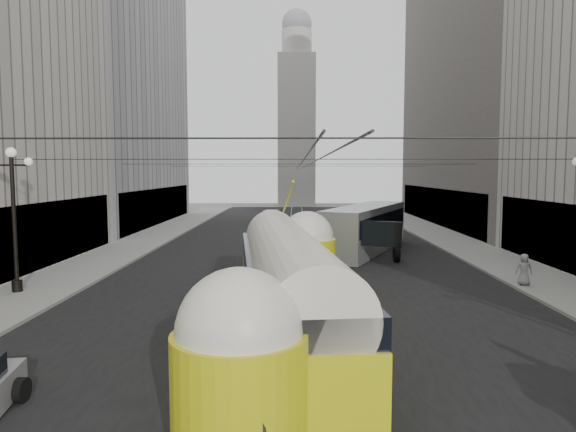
{
  "coord_description": "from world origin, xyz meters",
  "views": [
    {
      "loc": [
        -0.24,
        -4.27,
        5.47
      ],
      "look_at": [
        -0.51,
        15.2,
        3.78
      ],
      "focal_mm": 32.0,
      "sensor_mm": 36.0,
      "label": 1
    }
  ],
  "objects": [
    {
      "name": "road",
      "position": [
        0.0,
        32.5,
        0.0
      ],
      "size": [
        20.0,
        85.0,
        0.02
      ],
      "primitive_type": "cube",
      "color": "black",
      "rests_on": "ground"
    },
    {
      "name": "sidewalk_left",
      "position": [
        -12.0,
        36.0,
        0.07
      ],
      "size": [
        4.0,
        72.0,
        0.15
      ],
      "primitive_type": "cube",
      "color": "gray",
      "rests_on": "ground"
    },
    {
      "name": "sidewalk_right",
      "position": [
        12.0,
        36.0,
        0.07
      ],
      "size": [
        4.0,
        72.0,
        0.15
      ],
      "primitive_type": "cube",
      "color": "gray",
      "rests_on": "ground"
    },
    {
      "name": "rail_left",
      "position": [
        -0.75,
        32.5,
        0.0
      ],
      "size": [
        0.12,
        85.0,
        0.04
      ],
      "primitive_type": "cube",
      "color": "gray",
      "rests_on": "ground"
    },
    {
      "name": "rail_right",
      "position": [
        0.75,
        32.5,
        0.0
      ],
      "size": [
        0.12,
        85.0,
        0.04
      ],
      "primitive_type": "cube",
      "color": "gray",
      "rests_on": "ground"
    },
    {
      "name": "building_left_far",
      "position": [
        -19.99,
        48.0,
        14.31
      ],
      "size": [
        12.6,
        28.6,
        28.6
      ],
      "color": "#999999",
      "rests_on": "ground"
    },
    {
      "name": "building_right_far",
      "position": [
        20.0,
        48.0,
        16.31
      ],
      "size": [
        12.6,
        32.6,
        32.6
      ],
      "color": "#514C47",
      "rests_on": "ground"
    },
    {
      "name": "distant_tower",
      "position": [
        0.0,
        80.0,
        14.97
      ],
      "size": [
        6.0,
        6.0,
        31.36
      ],
      "color": "#B2AFA8",
      "rests_on": "ground"
    },
    {
      "name": "lamppost_left_mid",
      "position": [
        -12.6,
        18.0,
        3.74
      ],
      "size": [
        1.86,
        0.44,
        6.37
      ],
      "color": "black",
      "rests_on": "sidewalk_left"
    },
    {
      "name": "catenary",
      "position": [
        0.12,
        31.49,
        5.88
      ],
      "size": [
        25.0,
        72.0,
        0.23
      ],
      "color": "black",
      "rests_on": "ground"
    },
    {
      "name": "streetcar",
      "position": [
        -0.5,
        12.38,
        1.8
      ],
      "size": [
        4.3,
        16.74,
        3.69
      ],
      "color": "#C8C711",
      "rests_on": "ground"
    },
    {
      "name": "city_bus",
      "position": [
        4.62,
        30.66,
        1.72
      ],
      "size": [
        7.31,
        12.84,
        3.14
      ],
      "color": "#A2A6A7",
      "rests_on": "ground"
    },
    {
      "name": "sedan_white_far",
      "position": [
        2.98,
        45.83,
        0.59
      ],
      "size": [
        2.49,
        4.41,
        1.31
      ],
      "color": "beige",
      "rests_on": "ground"
    },
    {
      "name": "sedan_dark_far",
      "position": [
        -2.66,
        49.38,
        0.64
      ],
      "size": [
        2.62,
        4.71,
        1.4
      ],
      "color": "black",
      "rests_on": "ground"
    },
    {
      "name": "pedestrian_sidewalk_right",
      "position": [
        10.5,
        19.58,
        0.9
      ],
      "size": [
        0.82,
        0.61,
        1.49
      ],
      "primitive_type": "imported",
      "rotation": [
        0.0,
        0.0,
        2.89
      ],
      "color": "gray",
      "rests_on": "sidewalk_right"
    }
  ]
}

